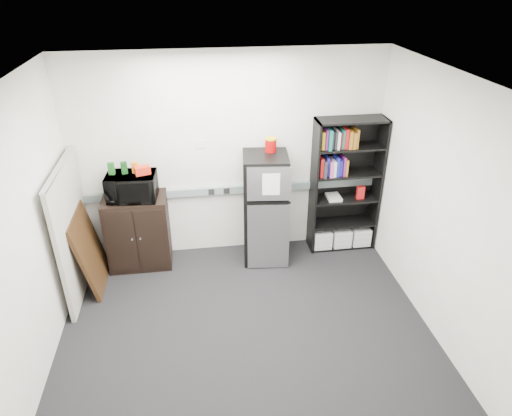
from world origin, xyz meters
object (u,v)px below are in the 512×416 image
at_px(cubicle_partition, 72,231).
at_px(bookshelf, 345,187).
at_px(refrigerator, 265,209).
at_px(microwave, 132,187).
at_px(cabinet, 138,232).

bearing_deg(cubicle_partition, bookshelf, 8.06).
xyz_separation_m(cubicle_partition, refrigerator, (2.32, 0.34, -0.07)).
xyz_separation_m(cubicle_partition, microwave, (0.68, 0.40, 0.33)).
height_order(bookshelf, refrigerator, bookshelf).
height_order(cubicle_partition, cabinet, cubicle_partition).
bearing_deg(refrigerator, microwave, -176.17).
relative_size(bookshelf, microwave, 3.13).
bearing_deg(microwave, cabinet, 93.87).
xyz_separation_m(microwave, refrigerator, (1.65, -0.06, -0.40)).
relative_size(bookshelf, cubicle_partition, 1.14).
distance_m(bookshelf, cabinet, 2.78).
distance_m(bookshelf, refrigerator, 1.13).
distance_m(cubicle_partition, cabinet, 0.86).
relative_size(cubicle_partition, cabinet, 1.65).
bearing_deg(cubicle_partition, refrigerator, 8.35).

